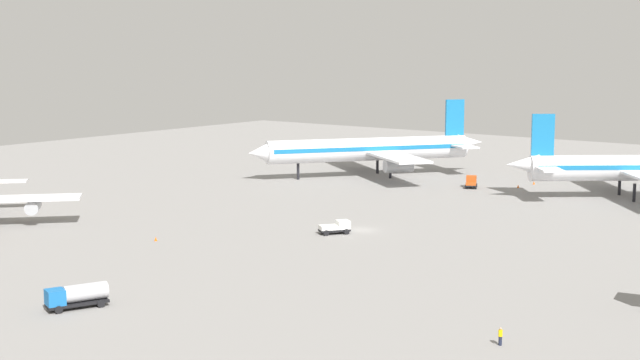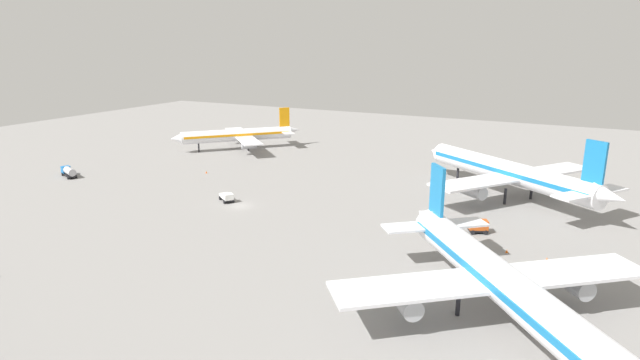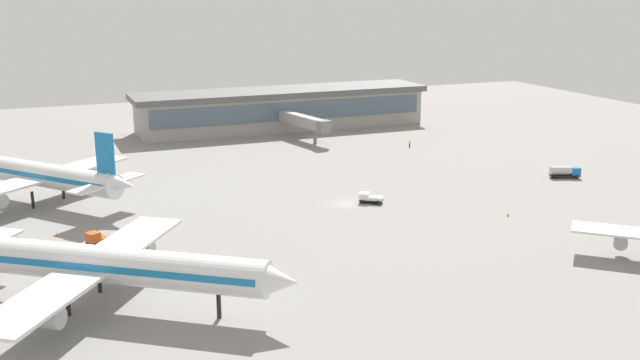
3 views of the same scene
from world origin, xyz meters
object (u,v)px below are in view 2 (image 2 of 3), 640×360
at_px(airplane_taxiing, 510,172).
at_px(safety_cone_near_gate, 206,172).
at_px(safety_cone_mid_apron, 547,259).
at_px(airplane_at_gate, 239,135).
at_px(pushback_tractor, 227,197).
at_px(airplane_distant, 500,281).
at_px(baggage_tug, 480,227).
at_px(safety_cone_far_side, 507,251).
at_px(fuel_truck, 69,171).

bearing_deg(airplane_taxiing, safety_cone_near_gate, 45.66).
bearing_deg(safety_cone_near_gate, safety_cone_mid_apron, -13.26).
height_order(airplane_at_gate, safety_cone_near_gate, airplane_at_gate).
bearing_deg(pushback_tractor, airplane_distant, 12.40).
bearing_deg(baggage_tug, airplane_at_gate, 127.78).
distance_m(pushback_tractor, safety_cone_near_gate, 25.73).
bearing_deg(safety_cone_mid_apron, safety_cone_far_side, 174.76).
bearing_deg(fuel_truck, safety_cone_near_gate, -125.02).
bearing_deg(baggage_tug, pushback_tractor, 160.44).
bearing_deg(safety_cone_far_side, fuel_truck, 179.89).
relative_size(airplane_distant, safety_cone_mid_apron, 68.67).
relative_size(airplane_distant, baggage_tug, 11.11).
distance_m(airplane_at_gate, airplane_taxiing, 83.56).
xyz_separation_m(airplane_taxiing, safety_cone_far_side, (4.28, -31.20, -5.39)).
bearing_deg(safety_cone_mid_apron, airplane_distant, -99.88).
bearing_deg(airplane_distant, airplane_at_gate, -167.96).
height_order(airplane_taxiing, pushback_tractor, airplane_taxiing).
bearing_deg(safety_cone_near_gate, airplane_distant, -28.18).
distance_m(fuel_truck, baggage_tug, 98.14).
distance_m(fuel_truck, pushback_tractor, 47.21).
bearing_deg(airplane_at_gate, safety_cone_far_side, 103.99).
height_order(airplane_distant, baggage_tug, airplane_distant).
bearing_deg(airplane_distant, safety_cone_near_gate, -157.55).
xyz_separation_m(airplane_at_gate, safety_cone_mid_apron, (92.14, -48.03, -4.18)).
distance_m(airplane_taxiing, safety_cone_near_gate, 72.65).
xyz_separation_m(airplane_at_gate, airplane_distant, (88.24, -70.41, 1.01)).
height_order(baggage_tug, safety_cone_far_side, baggage_tug).
height_order(safety_cone_near_gate, safety_cone_mid_apron, same).
height_order(baggage_tug, safety_cone_near_gate, baggage_tug).
bearing_deg(safety_cone_far_side, airplane_at_gate, 151.16).
bearing_deg(airplane_taxiing, fuel_truck, 53.06).
height_order(fuel_truck, safety_cone_mid_apron, fuel_truck).
xyz_separation_m(safety_cone_near_gate, safety_cone_far_side, (75.64, -18.68, 0.00)).
bearing_deg(baggage_tug, safety_cone_mid_apron, -59.13).
bearing_deg(pushback_tractor, safety_cone_near_gate, 174.04).
distance_m(baggage_tug, pushback_tractor, 50.99).
relative_size(airplane_taxiing, pushback_tractor, 9.40).
bearing_deg(airplane_at_gate, safety_cone_near_gate, 63.01).
relative_size(airplane_at_gate, fuel_truck, 4.96).
bearing_deg(safety_cone_near_gate, pushback_tractor, -41.26).
xyz_separation_m(airplane_at_gate, fuel_truck, (-17.26, -47.30, -3.09)).
xyz_separation_m(airplane_distant, safety_cone_mid_apron, (3.90, 22.37, -5.19)).
bearing_deg(airplane_distant, baggage_tug, 154.85).
bearing_deg(safety_cone_mid_apron, airplane_taxiing, 107.79).
xyz_separation_m(airplane_distant, safety_cone_far_side, (-2.01, 22.92, -5.19)).
distance_m(safety_cone_near_gate, safety_cone_far_side, 77.91).
bearing_deg(baggage_tug, airplane_distant, -101.38).
distance_m(baggage_tug, safety_cone_near_gate, 71.01).
relative_size(airplane_taxiing, safety_cone_far_side, 73.48).
bearing_deg(safety_cone_mid_apron, airplane_at_gate, 152.47).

